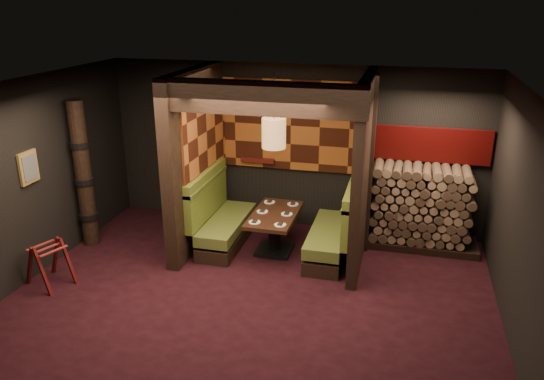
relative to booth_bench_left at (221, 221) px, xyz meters
The scene contains 23 objects.
floor 1.95m from the booth_bench_left, 59.77° to the right, with size 6.50×5.50×0.02m, color black.
ceiling 3.11m from the booth_bench_left, 59.77° to the right, with size 6.50×5.50×0.02m, color black.
wall_back 1.79m from the booth_bench_left, 49.10° to the left, with size 6.50×0.02×2.85m, color black.
wall_front 4.63m from the booth_bench_left, 77.70° to the right, with size 6.50×0.02×2.85m, color black.
wall_left 3.01m from the booth_bench_left, 144.33° to the right, with size 0.02×5.50×2.85m, color black.
wall_right 4.65m from the booth_bench_left, 21.35° to the right, with size 0.02×5.50×2.85m, color black.
partition_left 1.10m from the booth_bench_left, behind, with size 0.20×2.20×2.85m, color black.
partition_right 2.48m from the booth_bench_left, ahead, with size 0.15×2.10×2.85m, color black.
header_beam 2.60m from the booth_bench_left, 45.41° to the right, with size 2.85×0.18×0.44m, color black.
tapa_back_panel 2.00m from the booth_bench_left, 48.54° to the left, with size 2.40×0.06×1.55m, color #A55620.
tapa_side_panel 1.48m from the booth_bench_left, 146.90° to the left, with size 0.04×1.85×1.45m, color #A55620.
lacquer_shelf 1.32m from the booth_bench_left, 70.12° to the left, with size 0.60×0.12×0.07m, color #541611.
booth_bench_left is the anchor object (origin of this frame).
booth_bench_right 1.89m from the booth_bench_left, ahead, with size 0.68×1.60×1.14m.
dining_table 0.94m from the booth_bench_left, ahead, with size 0.70×1.27×0.67m.
place_settings 0.98m from the booth_bench_left, ahead, with size 0.58×1.05×0.03m.
pendant_lamp 1.83m from the booth_bench_left, ahead, with size 0.36×0.36×1.10m.
framed_picture 3.00m from the booth_bench_left, 145.49° to the right, with size 0.05×0.36×0.46m.
luggage_rack 2.67m from the booth_bench_left, 135.60° to the right, with size 0.75×0.64×0.69m.
totem_column 2.30m from the booth_bench_left, 165.25° to the right, with size 0.31×0.31×2.40m.
firewood_stack 3.33m from the booth_bench_left, 12.17° to the left, with size 1.73×0.70×1.36m.
mosaic_header 3.63m from the booth_bench_left, 17.60° to the left, with size 1.83×0.10×0.56m, color #6A0C0A.
bay_front_post 2.58m from the booth_bench_left, ahead, with size 0.08×0.08×2.85m, color black.
Camera 1 is at (1.84, -5.91, 3.86)m, focal length 35.00 mm.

